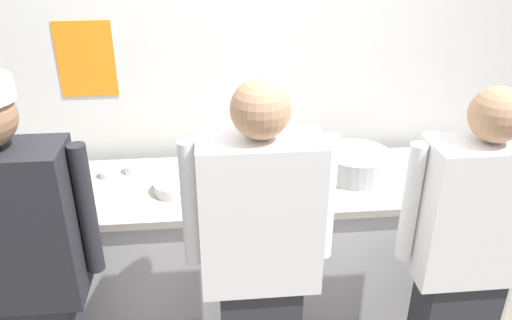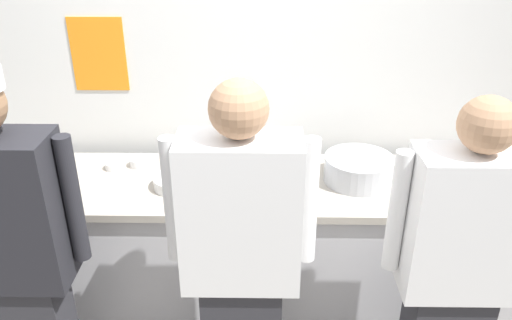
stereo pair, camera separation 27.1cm
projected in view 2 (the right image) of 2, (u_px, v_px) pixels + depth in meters
The scene contains 13 objects.
wall_back at pixel (234, 85), 3.00m from camera, with size 4.90×0.11×2.61m.
prep_counter at pixel (233, 251), 2.95m from camera, with size 3.12×0.69×0.92m.
chef_near_left at pixel (13, 258), 2.13m from camera, with size 0.62×0.24×1.74m.
chef_center at pixel (241, 263), 2.14m from camera, with size 0.62×0.24×1.70m.
chef_far_right at pixel (455, 273), 2.13m from camera, with size 0.60×0.24×1.65m.
plate_stack_front at pixel (47, 176), 2.70m from camera, with size 0.24×0.24×0.10m.
plate_stack_rear at pixel (176, 182), 2.68m from camera, with size 0.23×0.23×0.06m.
mixing_bowl_steel at pixel (359, 169), 2.72m from camera, with size 0.37×0.37×0.14m, color #B7BABF.
sheet_tray at pixel (266, 178), 2.76m from camera, with size 0.41×0.34×0.02m, color #B7BABF.
squeeze_bottle_secondary at pixel (498, 185), 2.51m from camera, with size 0.05×0.05×0.20m.
ramekin_orange_sauce at pixel (114, 165), 2.87m from camera, with size 0.10×0.10×0.04m.
ramekin_green_sauce at pixel (139, 162), 2.90m from camera, with size 0.10×0.10×0.05m.
ramekin_red_sauce at pixel (461, 163), 2.89m from camera, with size 0.10×0.10×0.05m.
Camera 2 is at (0.17, -2.04, 2.25)m, focal length 35.95 mm.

